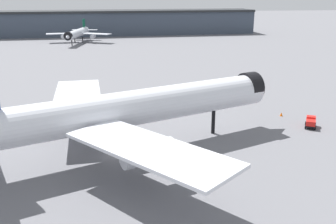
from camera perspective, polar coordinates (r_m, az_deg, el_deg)
The scene contains 6 objects.
ground at distance 58.19m, azimuth -7.58°, elevation -6.48°, with size 900.00×900.00×0.00m, color slate.
airliner_near_gate at distance 56.90m, azimuth -6.10°, elevation 0.36°, with size 53.42×47.75×15.48m.
airliner_far_taxiway at distance 191.33m, azimuth -13.50°, elevation 11.46°, with size 31.96×35.54×10.61m.
terminal_building at distance 227.78m, azimuth -19.04°, elevation 12.51°, with size 245.77×32.82×21.37m.
baggage_tug_wing at distance 73.74m, azimuth 20.73°, elevation -1.44°, with size 3.05×3.58×1.85m.
traffic_cone_near_nose at distance 78.74m, azimuth 16.71°, elevation -0.32°, with size 0.59×0.59×0.74m, color #F2600C.
Camera 1 is at (0.32, -53.20, 23.59)m, focal length 40.41 mm.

